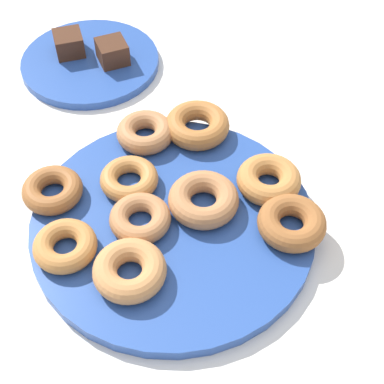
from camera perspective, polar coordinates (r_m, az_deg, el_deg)
name	(u,v)px	position (r m, az deg, el deg)	size (l,w,h in m)	color
ground_plane	(173,227)	(0.73, -1.89, -3.50)	(2.40, 2.40, 0.00)	white
donut_plate	(173,223)	(0.72, -1.91, -3.09)	(0.36, 0.36, 0.02)	#284C9E
donut_0	(129,179)	(0.74, -6.31, 1.29)	(0.08, 0.08, 0.02)	#BC7A3D
donut_1	(292,223)	(0.70, 9.95, -3.07)	(0.08, 0.08, 0.03)	#995B2D
donut_2	(130,270)	(0.66, -6.26, -7.80)	(0.09, 0.09, 0.03)	#C6844C
donut_3	(269,180)	(0.74, 7.69, 1.23)	(0.08, 0.08, 0.03)	#BC7A3D
donut_4	(197,125)	(0.81, 0.53, 6.71)	(0.09, 0.09, 0.03)	#AD6B33
donut_5	(203,200)	(0.71, 1.16, -0.76)	(0.09, 0.09, 0.03)	#B27547
donut_6	(52,190)	(0.75, -13.79, 0.20)	(0.08, 0.08, 0.02)	#995B2D
donut_7	(65,246)	(0.69, -12.58, -5.28)	(0.08, 0.08, 0.02)	#BC7A3D
donut_8	(145,132)	(0.80, -4.72, 5.97)	(0.08, 0.08, 0.03)	#B27547
donut_9	(140,219)	(0.70, -5.21, -2.66)	(0.08, 0.08, 0.02)	#B27547
cake_plate	(90,62)	(0.97, -10.14, 12.69)	(0.22, 0.22, 0.01)	#284C9E
brownie_near	(69,43)	(0.98, -12.22, 14.33)	(0.05, 0.04, 0.03)	#472819
brownie_far	(112,52)	(0.95, -7.98, 13.74)	(0.05, 0.04, 0.03)	#472819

